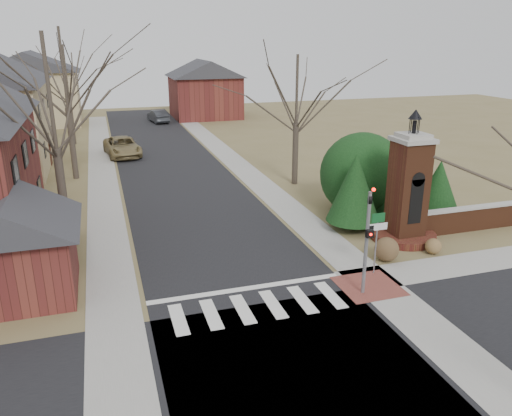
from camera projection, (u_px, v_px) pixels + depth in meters
name	position (u px, v px, depth m)	size (l,w,h in m)	color
ground	(265.00, 318.00, 18.04)	(120.00, 120.00, 0.00)	brown
main_street	(174.00, 171.00, 37.90)	(8.00, 70.00, 0.01)	black
cross_street	(295.00, 367.00, 15.34)	(120.00, 8.00, 0.01)	black
crosswalk_zone	(258.00, 307.00, 18.76)	(8.00, 2.20, 0.02)	silver
stop_bar	(247.00, 289.00, 20.12)	(8.00, 0.35, 0.02)	silver
sidewalk_right_main	(239.00, 166.00, 39.37)	(2.00, 60.00, 0.02)	gray
sidewalk_left	(102.00, 176.00, 36.42)	(2.00, 60.00, 0.02)	gray
curb_apron	(369.00, 286.00, 20.30)	(2.40, 2.40, 0.02)	brown
traffic_signal_pole	(368.00, 233.00, 18.94)	(0.28, 0.41, 4.50)	slate
sign_post	(377.00, 231.00, 20.79)	(0.90, 0.07, 2.75)	slate
brick_gate_monument	(407.00, 198.00, 24.40)	(3.20, 3.20, 6.47)	#5C2F1B
brick_garden_wall	(478.00, 217.00, 26.17)	(7.50, 0.50, 1.30)	#5C2F1B
garage_left	(16.00, 242.00, 18.96)	(4.80, 4.80, 4.29)	maroon
house_distant_left	(31.00, 87.00, 56.57)	(10.80, 8.80, 8.53)	tan
house_distant_right	(205.00, 88.00, 62.44)	(8.80, 8.80, 7.30)	maroon
evergreen_near	(355.00, 187.00, 25.66)	(2.80, 2.80, 4.10)	#473D33
evergreen_mid	(398.00, 171.00, 27.58)	(3.40, 3.40, 4.70)	#473D33
evergreen_far	(439.00, 185.00, 27.47)	(2.40, 2.40, 3.30)	#473D33
evergreen_mass	(362.00, 171.00, 28.39)	(4.80, 4.80, 4.80)	black
bare_tree_0	(48.00, 84.00, 21.69)	(8.05, 8.05, 11.15)	#473D33
bare_tree_1	(62.00, 62.00, 33.31)	(8.40, 8.40, 11.64)	#473D33
bare_tree_2	(65.00, 67.00, 45.23)	(7.35, 7.35, 10.19)	#473D33
bare_tree_3	(297.00, 85.00, 32.44)	(7.00, 7.00, 9.70)	#473D33
pickup_truck	(122.00, 147.00, 42.53)	(2.61, 5.66, 1.57)	olive
distant_car	(158.00, 116.00, 59.33)	(1.56, 4.47, 1.47)	#33363A
dry_shrub_left	(387.00, 249.00, 22.50)	(1.10, 1.10, 1.10)	brown
dry_shrub_right	(433.00, 246.00, 23.27)	(0.75, 0.75, 0.75)	brown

